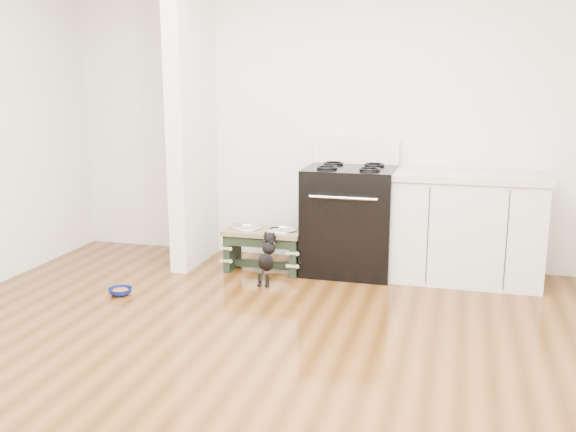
% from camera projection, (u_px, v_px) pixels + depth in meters
% --- Properties ---
extents(ground, '(5.00, 5.00, 0.00)m').
position_uv_depth(ground, '(241.00, 375.00, 3.69)').
color(ground, '#45260C').
rests_on(ground, ground).
extents(room_shell, '(5.00, 5.00, 5.00)m').
position_uv_depth(room_shell, '(237.00, 89.00, 3.35)').
color(room_shell, silver).
rests_on(room_shell, ground).
extents(partition_wall, '(0.15, 0.80, 2.70)m').
position_uv_depth(partition_wall, '(192.00, 114.00, 5.69)').
color(partition_wall, silver).
rests_on(partition_wall, ground).
extents(oven_range, '(0.76, 0.69, 1.14)m').
position_uv_depth(oven_range, '(350.00, 218.00, 5.56)').
color(oven_range, black).
rests_on(oven_range, ground).
extents(cabinet_run, '(1.24, 0.64, 0.91)m').
position_uv_depth(cabinet_run, '(467.00, 227.00, 5.33)').
color(cabinet_run, silver).
rests_on(cabinet_run, ground).
extents(dog_feeder, '(0.68, 0.36, 0.39)m').
position_uv_depth(dog_feeder, '(264.00, 242.00, 5.61)').
color(dog_feeder, black).
rests_on(dog_feeder, ground).
extents(puppy, '(0.12, 0.35, 0.42)m').
position_uv_depth(puppy, '(267.00, 256.00, 5.29)').
color(puppy, black).
rests_on(puppy, ground).
extents(floor_bowl, '(0.18, 0.18, 0.06)m').
position_uv_depth(floor_bowl, '(120.00, 292.00, 5.03)').
color(floor_bowl, navy).
rests_on(floor_bowl, ground).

